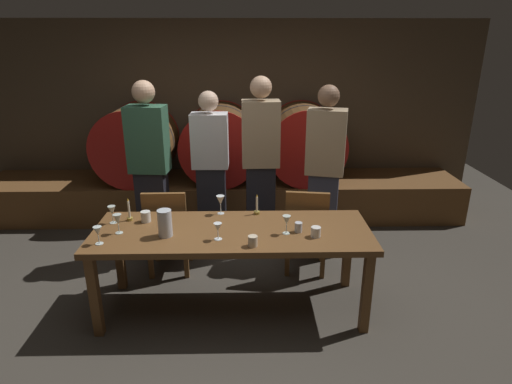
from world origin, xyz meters
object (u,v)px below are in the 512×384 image
Objects in this scene: wine_barrel_right at (304,143)px; chair_right at (306,227)px; wine_glass_right at (218,228)px; wine_barrel_left at (137,144)px; guest_center_right at (261,164)px; cup_far_right at (316,232)px; guest_far_left at (150,170)px; candle_right at (257,209)px; cup_center_left at (253,241)px; dining_table at (232,238)px; wine_glass_far_right at (287,221)px; wine_glass_left at (98,232)px; cup_center_right at (298,227)px; chair_left at (168,228)px; wine_barrel_center at (220,143)px; guest_center_left at (211,169)px; wine_glass_far_left at (112,211)px; candle_left at (129,214)px; wine_glass_center_right at (220,201)px; wine_glass_center_left at (118,220)px; pitcher at (165,223)px; guest_far_right at (324,172)px; cup_far_left at (146,217)px.

wine_barrel_right is 1.57m from chair_right.
wine_barrel_left is at bearing 117.08° from wine_glass_right.
cup_far_right is at bearing 105.57° from guest_center_right.
guest_center_right is (1.11, 0.14, 0.01)m from guest_far_left.
cup_center_left is (-0.04, -0.61, -0.01)m from candle_right.
wine_glass_far_right is (0.43, -0.08, 0.18)m from dining_table.
wine_glass_right is 0.76m from cup_far_right.
guest_center_right is at bearing -120.77° from wine_barrel_right.
wine_glass_left reaches higher than cup_far_right.
cup_center_right is at bearing 101.10° from guest_center_right.
chair_left is 0.94m from candle_right.
dining_table is 0.35m from cup_center_left.
guest_center_left is at bearing -93.91° from wine_barrel_center.
chair_left is 5.80× the size of wine_glass_far_left.
wine_barrel_right is 4.67× the size of candle_left.
wine_glass_center_right is 1.10× the size of wine_glass_far_right.
guest_far_left is (0.40, -1.11, -0.01)m from wine_barrel_left.
wine_glass_left is (-0.99, -0.23, 0.18)m from dining_table.
guest_center_left is at bearing 63.63° from wine_glass_left.
wine_glass_center_left is (-0.05, -1.02, -0.10)m from guest_far_left.
chair_right is 4.07× the size of pitcher.
wine_barrel_left is at bearing 180.00° from wine_barrel_right.
pitcher is (-0.73, -0.42, 0.06)m from candle_right.
wine_glass_far_left reaches higher than wine_glass_right.
cup_center_right is at bearing 2.83° from pitcher.
wine_glass_left is 1.04× the size of wine_glass_right.
guest_far_right is 11.69× the size of wine_glass_far_right.
wine_glass_right is 1.68× the size of cup_far_right.
guest_center_left is at bearing -121.15° from chair_left.
guest_far_right reaches higher than guest_center_left.
pitcher reaches higher than wine_glass_center_right.
wine_glass_center_left is (-0.63, -1.29, -0.02)m from guest_center_left.
pitcher is 0.95m from wine_glass_far_right.
wine_glass_left is (-1.90, -1.21, -0.08)m from guest_far_right.
chair_left is 1.33m from chair_right.
guest_far_right is (0.64, -0.13, -0.04)m from guest_center_right.
chair_right is 9.61× the size of cup_far_left.
cup_center_left is (1.04, -0.49, -0.01)m from candle_left.
guest_center_right is 0.66m from guest_far_right.
guest_far_left reaches higher than cup_center_right.
cup_far_left is at bearing -105.40° from wine_barrel_center.
chair_right is at bearing 127.06° from guest_center_right.
chair_right is 1.51m from cup_far_left.
pitcher is at bearing -27.64° from wine_glass_far_left.
wine_barrel_left reaches higher than wine_glass_center_left.
pitcher is at bearing -52.19° from cup_far_left.
guest_center_right reaches higher than candle_right.
cup_center_left is at bearing -25.43° from candle_left.
wine_barrel_right is at bearing 47.53° from candle_left.
dining_table is 1.03m from wine_glass_left.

